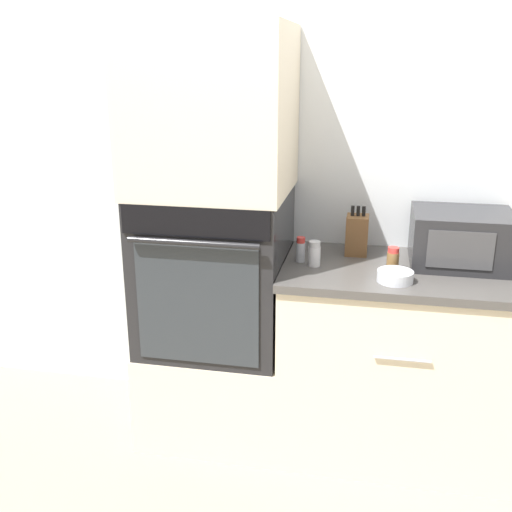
% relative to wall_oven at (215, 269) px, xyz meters
% --- Properties ---
extents(ground_plane, '(12.00, 12.00, 0.00)m').
position_rel_wall_oven_xyz_m(ground_plane, '(0.33, -0.30, -0.82)').
color(ground_plane, gray).
extents(wall_back, '(8.00, 0.05, 2.50)m').
position_rel_wall_oven_xyz_m(wall_back, '(0.33, 0.33, 0.43)').
color(wall_back, silver).
rests_on(wall_back, ground_plane).
extents(oven_cabinet_base, '(0.66, 0.60, 0.46)m').
position_rel_wall_oven_xyz_m(oven_cabinet_base, '(-0.00, 0.00, -0.59)').
color(oven_cabinet_base, beige).
rests_on(oven_cabinet_base, ground_plane).
extents(wall_oven, '(0.63, 0.64, 0.72)m').
position_rel_wall_oven_xyz_m(wall_oven, '(0.00, 0.00, 0.00)').
color(wall_oven, black).
rests_on(wall_oven, oven_cabinet_base).
extents(oven_cabinet_upper, '(0.66, 0.60, 0.69)m').
position_rel_wall_oven_xyz_m(oven_cabinet_upper, '(-0.00, 0.00, 0.70)').
color(oven_cabinet_upper, beige).
rests_on(oven_cabinet_upper, wall_oven).
extents(counter_unit, '(1.03, 0.63, 0.88)m').
position_rel_wall_oven_xyz_m(counter_unit, '(0.84, 0.00, -0.38)').
color(counter_unit, beige).
rests_on(counter_unit, ground_plane).
extents(microwave, '(0.42, 0.35, 0.23)m').
position_rel_wall_oven_xyz_m(microwave, '(1.07, 0.11, 0.18)').
color(microwave, '#232326').
rests_on(microwave, counter_unit).
extents(knife_block, '(0.10, 0.11, 0.22)m').
position_rel_wall_oven_xyz_m(knife_block, '(0.62, 0.16, 0.15)').
color(knife_block, brown).
rests_on(knife_block, counter_unit).
extents(bowl, '(0.14, 0.14, 0.04)m').
position_rel_wall_oven_xyz_m(bowl, '(0.79, -0.17, 0.08)').
color(bowl, silver).
rests_on(bowl, counter_unit).
extents(condiment_jar_near, '(0.05, 0.05, 0.10)m').
position_rel_wall_oven_xyz_m(condiment_jar_near, '(0.78, -0.04, 0.11)').
color(condiment_jar_near, brown).
rests_on(condiment_jar_near, counter_unit).
extents(condiment_jar_mid, '(0.04, 0.04, 0.11)m').
position_rel_wall_oven_xyz_m(condiment_jar_mid, '(0.39, 0.00, 0.11)').
color(condiment_jar_mid, silver).
rests_on(condiment_jar_mid, counter_unit).
extents(condiment_jar_far, '(0.05, 0.05, 0.11)m').
position_rel_wall_oven_xyz_m(condiment_jar_far, '(0.45, -0.04, 0.11)').
color(condiment_jar_far, silver).
rests_on(condiment_jar_far, counter_unit).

